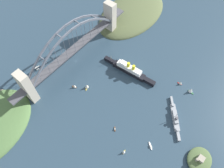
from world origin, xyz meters
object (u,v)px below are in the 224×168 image
object	(u,v)px
small_boat_0	(115,129)
small_boat_7	(124,152)
naval_cruiser	(175,118)
small_boat_6	(180,83)
seaplane_taxiing_near_bridge	(37,68)
fort_island_mid_harbor	(199,160)
harbor_arch_bridge	(73,48)
small_boat_2	(191,90)
ocean_liner	(129,70)
small_boat_5	(151,146)
small_boat_4	(87,86)
small_boat_3	(74,86)

from	to	relation	value
small_boat_0	small_boat_7	bearing A→B (deg)	59.46
naval_cruiser	small_boat_0	xyz separation A→B (m)	(67.35, -56.18, -2.23)
naval_cruiser	small_boat_6	size ratio (longest dim) A/B	7.12
seaplane_taxiing_near_bridge	small_boat_0	distance (m)	164.48
fort_island_mid_harbor	seaplane_taxiing_near_bridge	xyz separation A→B (m)	(37.98, -275.30, -1.72)
harbor_arch_bridge	fort_island_mid_harbor	bearing A→B (deg)	86.62
naval_cruiser	small_boat_7	xyz separation A→B (m)	(84.75, -26.68, 0.40)
small_boat_2	small_boat_6	bearing A→B (deg)	-96.59
fort_island_mid_harbor	small_boat_0	distance (m)	116.87
harbor_arch_bridge	naval_cruiser	bearing A→B (deg)	95.08
ocean_liner	small_boat_2	size ratio (longest dim) A/B	8.70
seaplane_taxiing_near_bridge	harbor_arch_bridge	bearing A→B (deg)	144.55
seaplane_taxiing_near_bridge	small_boat_7	size ratio (longest dim) A/B	1.35
fort_island_mid_harbor	small_boat_2	xyz separation A→B (m)	(-84.18, -59.44, 1.25)
naval_cruiser	small_boat_5	distance (m)	55.25
small_boat_5	small_boat_6	distance (m)	112.88
small_boat_5	small_boat_7	size ratio (longest dim) A/B	1.31
harbor_arch_bridge	small_boat_2	bearing A→B (deg)	111.41
fort_island_mid_harbor	small_boat_0	bearing A→B (deg)	-71.55
small_boat_0	small_boat_2	distance (m)	131.66
fort_island_mid_harbor	small_boat_4	xyz separation A→B (m)	(12.29, -187.34, 1.01)
naval_cruiser	seaplane_taxiing_near_bridge	size ratio (longest dim) A/B	5.25
naval_cruiser	small_boat_5	bearing A→B (deg)	-4.37
ocean_liner	small_boat_6	bearing A→B (deg)	113.52
harbor_arch_bridge	small_boat_2	world-z (taller)	harbor_arch_bridge
small_boat_5	small_boat_0	bearing A→B (deg)	-76.68
small_boat_3	small_boat_0	bearing A→B (deg)	81.95
small_boat_2	small_boat_6	xyz separation A→B (m)	(-2.24, -19.36, -1.70)
harbor_arch_bridge	small_boat_2	distance (m)	193.95
small_boat_7	harbor_arch_bridge	bearing A→B (deg)	-113.57
small_boat_0	small_boat_3	xyz separation A→B (m)	(-12.99, -91.85, 2.78)
small_boat_2	small_boat_4	bearing A→B (deg)	-52.98
ocean_liner	small_boat_7	xyz separation A→B (m)	(107.71, 73.45, -3.07)
fort_island_mid_harbor	seaplane_taxiing_near_bridge	distance (m)	277.91
small_boat_2	small_boat_4	world-z (taller)	small_boat_2
harbor_arch_bridge	small_boat_3	distance (m)	59.36
small_boat_4	small_boat_7	distance (m)	114.06
seaplane_taxiing_near_bridge	small_boat_4	bearing A→B (deg)	106.28
small_boat_6	seaplane_taxiing_near_bridge	bearing A→B (deg)	-57.66
small_boat_3	small_boat_4	world-z (taller)	small_boat_4
ocean_liner	small_boat_4	xyz separation A→B (m)	(65.64, -32.56, -1.80)
small_boat_2	small_boat_3	world-z (taller)	small_boat_2
fort_island_mid_harbor	small_boat_2	world-z (taller)	fort_island_mid_harbor
harbor_arch_bridge	seaplane_taxiing_near_bridge	world-z (taller)	harbor_arch_bridge
harbor_arch_bridge	fort_island_mid_harbor	distance (m)	240.33
small_boat_0	small_boat_4	xyz separation A→B (m)	(-24.67, -76.51, 3.90)
small_boat_5	small_boat_2	bearing A→B (deg)	-179.69
small_boat_6	small_boat_7	distance (m)	140.80
small_boat_0	small_boat_6	world-z (taller)	small_boat_6
small_boat_6	ocean_liner	bearing A→B (deg)	-66.48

